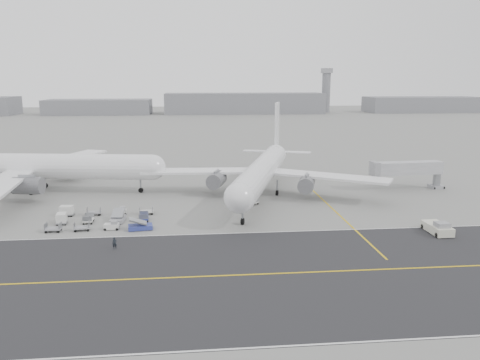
{
  "coord_description": "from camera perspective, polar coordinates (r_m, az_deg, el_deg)",
  "views": [
    {
      "loc": [
        5.14,
        -70.74,
        23.22
      ],
      "look_at": [
        13.12,
        12.0,
        5.34
      ],
      "focal_mm": 35.0,
      "sensor_mm": 36.0,
      "label": 1
    }
  ],
  "objects": [
    {
      "name": "ground",
      "position": [
        74.63,
        -9.23,
        -6.15
      ],
      "size": [
        700.0,
        700.0,
        0.0
      ],
      "primitive_type": "plane",
      "color": "gray",
      "rests_on": "ground"
    },
    {
      "name": "taxiway",
      "position": [
        57.64,
        -5.27,
        -11.66
      ],
      "size": [
        220.0,
        59.0,
        0.03
      ],
      "color": "#2B2A2D",
      "rests_on": "ground"
    },
    {
      "name": "horizon_buildings",
      "position": [
        332.48,
        -1.22,
        8.13
      ],
      "size": [
        520.0,
        28.0,
        28.0
      ],
      "primitive_type": null,
      "color": "gray",
      "rests_on": "ground"
    },
    {
      "name": "control_tower",
      "position": [
        348.95,
        10.45,
        10.8
      ],
      "size": [
        7.0,
        7.0,
        31.25
      ],
      "color": "gray",
      "rests_on": "ground"
    },
    {
      "name": "airliner_a",
      "position": [
        107.01,
        -23.43,
        1.56
      ],
      "size": [
        54.31,
        53.36,
        18.82
      ],
      "rotation": [
        0.0,
        0.0,
        1.42
      ],
      "color": "white",
      "rests_on": "ground"
    },
    {
      "name": "airliner_b",
      "position": [
        95.26,
        2.77,
        1.18
      ],
      "size": [
        49.04,
        50.04,
        17.8
      ],
      "rotation": [
        0.0,
        0.0,
        -0.3
      ],
      "color": "white",
      "rests_on": "ground"
    },
    {
      "name": "pushback_tug",
      "position": [
        78.51,
        22.96,
        -5.4
      ],
      "size": [
        2.78,
        7.29,
        2.08
      ],
      "rotation": [
        0.0,
        0.0,
        0.02
      ],
      "color": "beige",
      "rests_on": "ground"
    },
    {
      "name": "jet_bridge",
      "position": [
        106.47,
        19.76,
        1.2
      ],
      "size": [
        16.56,
        4.03,
        6.22
      ],
      "rotation": [
        0.0,
        0.0,
        0.06
      ],
      "color": "gray",
      "rests_on": "ground"
    },
    {
      "name": "gse_cluster",
      "position": [
        81.35,
        -16.32,
        -4.95
      ],
      "size": [
        21.74,
        16.95,
        1.87
      ],
      "primitive_type": null,
      "rotation": [
        0.0,
        0.0,
        0.05
      ],
      "color": "#A0A0A6",
      "rests_on": "ground"
    },
    {
      "name": "stray_dolly",
      "position": [
        89.19,
        1.49,
        -2.95
      ],
      "size": [
        2.53,
        2.67,
        1.41
      ],
      "primitive_type": null,
      "rotation": [
        0.0,
        0.0,
        0.67
      ],
      "color": "silver",
      "rests_on": "ground"
    },
    {
      "name": "ground_crew_a",
      "position": [
        68.13,
        -15.04,
        -7.45
      ],
      "size": [
        0.66,
        0.46,
        1.73
      ],
      "primitive_type": "imported",
      "rotation": [
        0.0,
        0.0,
        0.08
      ],
      "color": "black",
      "rests_on": "ground"
    }
  ]
}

